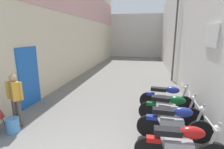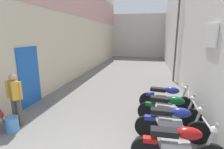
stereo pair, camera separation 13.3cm
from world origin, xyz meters
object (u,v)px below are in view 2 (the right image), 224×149
motorcycle_third (169,109)px  pedestrian_by_doorway (15,96)px  motorcycle_fourth (166,98)px  motorcycle_second (173,122)px  motorcycle_nearest (178,145)px  street_lamp (176,29)px  water_jug_beside_first (12,124)px

motorcycle_third → pedestrian_by_doorway: pedestrian_by_doorway is taller
motorcycle_fourth → motorcycle_second: bearing=-90.0°
motorcycle_nearest → motorcycle_second: (0.00, 0.93, 0.00)m
motorcycle_second → motorcycle_fourth: 1.78m
motorcycle_nearest → motorcycle_fourth: 2.71m
motorcycle_second → street_lamp: street_lamp is taller
motorcycle_second → pedestrian_by_doorway: pedestrian_by_doorway is taller
motorcycle_second → street_lamp: bearing=83.5°
motorcycle_second → pedestrian_by_doorway: bearing=-178.0°
motorcycle_third → street_lamp: size_ratio=0.36×
motorcycle_nearest → water_jug_beside_first: bearing=174.1°
water_jug_beside_first → motorcycle_fourth: bearing=28.0°
water_jug_beside_first → street_lamp: street_lamp is taller
water_jug_beside_first → street_lamp: 8.74m
motorcycle_second → motorcycle_fourth: (-0.00, 1.78, 0.00)m
motorcycle_second → motorcycle_fourth: bearing=90.0°
motorcycle_nearest → pedestrian_by_doorway: (-4.38, 0.78, 0.42)m
pedestrian_by_doorway → water_jug_beside_first: 0.79m
motorcycle_nearest → street_lamp: bearing=84.3°
motorcycle_second → water_jug_beside_first: 4.31m
motorcycle_second → street_lamp: 6.65m
motorcycle_nearest → motorcycle_second: bearing=90.0°
motorcycle_fourth → water_jug_beside_first: motorcycle_fourth is taller
motorcycle_fourth → water_jug_beside_first: bearing=-152.0°
motorcycle_third → pedestrian_by_doorway: bearing=-167.4°
motorcycle_second → motorcycle_third: bearing=90.0°
pedestrian_by_doorway → water_jug_beside_first: (0.11, -0.34, -0.71)m
motorcycle_second → motorcycle_third: 0.83m
motorcycle_second → pedestrian_by_doorway: (-4.38, -0.15, 0.42)m
water_jug_beside_first → street_lamp: bearing=53.2°
motorcycle_third → motorcycle_nearest: bearing=-90.0°
motorcycle_fourth → street_lamp: size_ratio=0.37×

